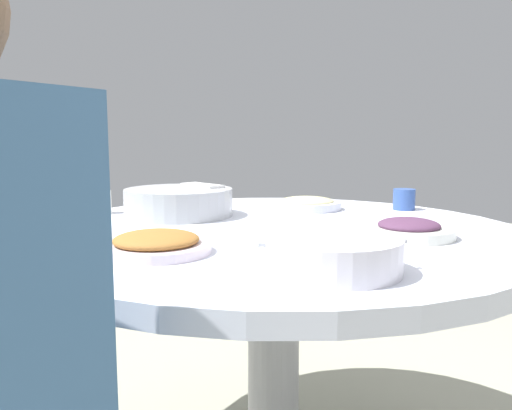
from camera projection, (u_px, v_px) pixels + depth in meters
name	position (u px, v px, depth m)	size (l,w,h in m)	color
round_dining_table	(274.00, 268.00, 1.36)	(1.28, 1.28, 0.73)	#99999E
rice_bowl	(179.00, 202.00, 1.54)	(0.32, 0.32, 0.09)	#B2B5BA
soup_bowl	(333.00, 255.00, 0.92)	(0.24, 0.27, 0.06)	white
dish_stirfry	(156.00, 244.00, 1.06)	(0.22, 0.22, 0.05)	silver
dish_noodles	(307.00, 203.00, 1.68)	(0.22, 0.22, 0.04)	silver
dish_eggplant	(409.00, 229.00, 1.22)	(0.21, 0.21, 0.05)	silver
green_bottle	(81.00, 190.00, 1.15)	(0.07, 0.07, 0.29)	#3B894D
tea_cup_near	(404.00, 199.00, 1.67)	(0.07, 0.07, 0.07)	#33539B
tea_cup_far	(101.00, 202.00, 1.58)	(0.06, 0.06, 0.07)	white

